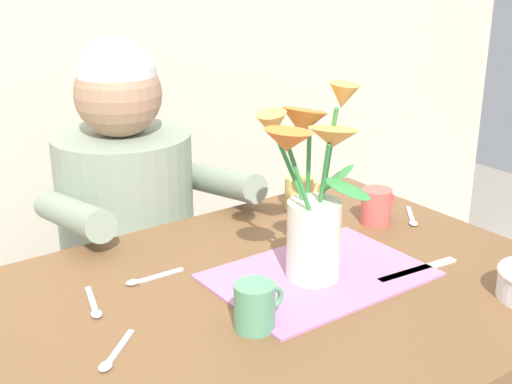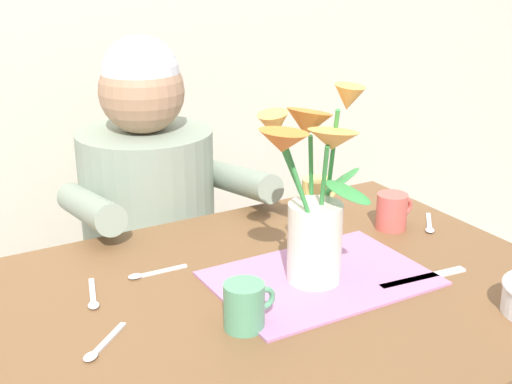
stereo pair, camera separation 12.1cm
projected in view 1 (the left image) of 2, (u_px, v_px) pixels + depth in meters
The scene contains 12 objects.
dining_table at pixel (254, 346), 1.25m from camera, with size 1.20×0.80×0.74m.
seated_person at pixel (130, 260), 1.77m from camera, with size 0.45×0.47×1.14m.
striped_placemat at pixel (318, 275), 1.30m from camera, with size 0.40×0.28×0.01m, color #B275A3.
flower_vase at pixel (311, 193), 1.24m from camera, with size 0.26×0.22×0.36m.
dinner_knife at pixel (418, 270), 1.32m from camera, with size 0.19×0.02×0.01m, color silver.
ceramic_mug at pixel (377, 206), 1.54m from camera, with size 0.09×0.07×0.08m.
coffee_cup at pixel (255, 306), 1.11m from camera, with size 0.09×0.07×0.08m.
tea_cup at pixel (300, 193), 1.62m from camera, with size 0.09×0.07×0.08m.
spoon_0 at pixel (145, 279), 1.28m from camera, with size 0.12×0.02×0.01m.
spoon_2 at pixel (94, 307), 1.18m from camera, with size 0.04×0.12×0.01m.
spoon_3 at pixel (112, 357), 1.04m from camera, with size 0.10×0.09×0.01m.
spoon_4 at pixel (412, 219), 1.56m from camera, with size 0.09×0.10×0.01m.
Camera 1 is at (-0.63, -0.88, 1.34)m, focal length 47.95 mm.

